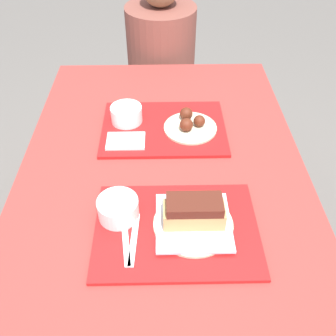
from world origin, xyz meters
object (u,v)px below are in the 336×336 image
object	(u,v)px
wings_plate_far	(189,124)
person_seated_across	(161,49)
bowl_coleslaw_near	(117,208)
bowl_coleslaw_far	(125,113)
brisket_sandwich_plate	(192,217)
tray_far	(163,128)
tray_near	(175,229)

from	to	relation	value
wings_plate_far	person_seated_across	bearing A→B (deg)	97.75
bowl_coleslaw_near	bowl_coleslaw_far	size ratio (longest dim) A/B	1.00
brisket_sandwich_plate	tray_far	bearing A→B (deg)	99.53
tray_near	bowl_coleslaw_far	world-z (taller)	bowl_coleslaw_far
tray_far	bowl_coleslaw_near	size ratio (longest dim) A/B	3.91
brisket_sandwich_plate	bowl_coleslaw_far	bearing A→B (deg)	113.26
brisket_sandwich_plate	wings_plate_far	xyz separation A→B (m)	(0.02, 0.44, -0.02)
tray_far	person_seated_across	world-z (taller)	person_seated_across
tray_near	brisket_sandwich_plate	xyz separation A→B (m)	(0.05, 0.01, 0.04)
tray_near	brisket_sandwich_plate	world-z (taller)	brisket_sandwich_plate
tray_far	wings_plate_far	size ratio (longest dim) A/B	2.34
tray_near	bowl_coleslaw_near	world-z (taller)	bowl_coleslaw_near
brisket_sandwich_plate	wings_plate_far	size ratio (longest dim) A/B	1.15
tray_near	brisket_sandwich_plate	distance (m)	0.06
brisket_sandwich_plate	person_seated_across	xyz separation A→B (m)	(-0.08, 1.17, -0.07)
tray_far	bowl_coleslaw_far	world-z (taller)	bowl_coleslaw_far
bowl_coleslaw_far	person_seated_across	size ratio (longest dim) A/B	0.17
bowl_coleslaw_far	wings_plate_far	size ratio (longest dim) A/B	0.60
bowl_coleslaw_near	brisket_sandwich_plate	world-z (taller)	brisket_sandwich_plate
brisket_sandwich_plate	bowl_coleslaw_far	distance (m)	0.53
wings_plate_far	person_seated_across	world-z (taller)	person_seated_across
tray_near	person_seated_across	bearing A→B (deg)	91.66
bowl_coleslaw_near	bowl_coleslaw_far	xyz separation A→B (m)	(-0.01, 0.45, 0.00)
person_seated_across	wings_plate_far	bearing A→B (deg)	-82.25
tray_near	wings_plate_far	bearing A→B (deg)	81.93
tray_far	bowl_coleslaw_near	world-z (taller)	bowl_coleslaw_near
bowl_coleslaw_near	brisket_sandwich_plate	xyz separation A→B (m)	(0.21, -0.04, 0.00)
bowl_coleslaw_far	person_seated_across	xyz separation A→B (m)	(0.13, 0.68, -0.07)
bowl_coleslaw_far	bowl_coleslaw_near	bearing A→B (deg)	-89.32
bowl_coleslaw_near	wings_plate_far	bearing A→B (deg)	61.12
tray_near	wings_plate_far	world-z (taller)	wings_plate_far
tray_far	brisket_sandwich_plate	world-z (taller)	brisket_sandwich_plate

